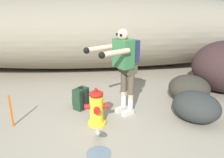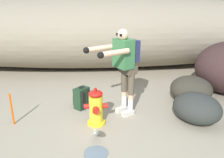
{
  "view_description": "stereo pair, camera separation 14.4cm",
  "coord_description": "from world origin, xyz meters",
  "px_view_note": "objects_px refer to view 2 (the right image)",
  "views": [
    {
      "loc": [
        -0.17,
        -3.44,
        2.16
      ],
      "look_at": [
        0.21,
        0.54,
        0.75
      ],
      "focal_mm": 36.71,
      "sensor_mm": 36.0,
      "label": 1
    },
    {
      "loc": [
        -0.03,
        -3.45,
        2.16
      ],
      "look_at": [
        0.21,
        0.54,
        0.75
      ],
      "focal_mm": 36.71,
      "sensor_mm": 36.0,
      "label": 2
    }
  ],
  "objects_px": {
    "utility_worker": "(124,62)",
    "spare_backpack": "(82,98)",
    "boulder_small": "(197,108)",
    "boulder_mid": "(191,89)",
    "survey_stake": "(12,109)",
    "fire_hydrant": "(96,108)"
  },
  "relations": [
    {
      "from": "survey_stake",
      "to": "spare_backpack",
      "type": "bearing_deg",
      "value": 26.75
    },
    {
      "from": "fire_hydrant",
      "to": "boulder_small",
      "type": "height_order",
      "value": "fire_hydrant"
    },
    {
      "from": "utility_worker",
      "to": "survey_stake",
      "type": "distance_m",
      "value": 2.19
    },
    {
      "from": "boulder_mid",
      "to": "survey_stake",
      "type": "xyz_separation_m",
      "value": [
        -3.58,
        -0.79,
        0.02
      ]
    },
    {
      "from": "boulder_small",
      "to": "boulder_mid",
      "type": "bearing_deg",
      "value": 74.82
    },
    {
      "from": "spare_backpack",
      "to": "boulder_mid",
      "type": "distance_m",
      "value": 2.39
    },
    {
      "from": "fire_hydrant",
      "to": "utility_worker",
      "type": "bearing_deg",
      "value": 32.98
    },
    {
      "from": "utility_worker",
      "to": "boulder_small",
      "type": "relative_size",
      "value": 1.85
    },
    {
      "from": "boulder_small",
      "to": "survey_stake",
      "type": "xyz_separation_m",
      "value": [
        -3.34,
        0.09,
        0.03
      ]
    },
    {
      "from": "boulder_mid",
      "to": "survey_stake",
      "type": "height_order",
      "value": "survey_stake"
    },
    {
      "from": "fire_hydrant",
      "to": "spare_backpack",
      "type": "bearing_deg",
      "value": 114.32
    },
    {
      "from": "boulder_small",
      "to": "utility_worker",
      "type": "bearing_deg",
      "value": 164.31
    },
    {
      "from": "fire_hydrant",
      "to": "spare_backpack",
      "type": "relative_size",
      "value": 1.47
    },
    {
      "from": "boulder_mid",
      "to": "utility_worker",
      "type": "bearing_deg",
      "value": -161.7
    },
    {
      "from": "utility_worker",
      "to": "spare_backpack",
      "type": "distance_m",
      "value": 1.23
    },
    {
      "from": "spare_backpack",
      "to": "boulder_small",
      "type": "bearing_deg",
      "value": -157.52
    },
    {
      "from": "spare_backpack",
      "to": "boulder_mid",
      "type": "xyz_separation_m",
      "value": [
        2.38,
        0.19,
        0.07
      ]
    },
    {
      "from": "utility_worker",
      "to": "survey_stake",
      "type": "bearing_deg",
      "value": -24.83
    },
    {
      "from": "spare_backpack",
      "to": "boulder_mid",
      "type": "bearing_deg",
      "value": -135.13
    },
    {
      "from": "spare_backpack",
      "to": "boulder_small",
      "type": "xyz_separation_m",
      "value": [
        2.15,
        -0.69,
        0.06
      ]
    },
    {
      "from": "utility_worker",
      "to": "spare_backpack",
      "type": "height_order",
      "value": "utility_worker"
    },
    {
      "from": "survey_stake",
      "to": "fire_hydrant",
      "type": "bearing_deg",
      "value": -2.56
    }
  ]
}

